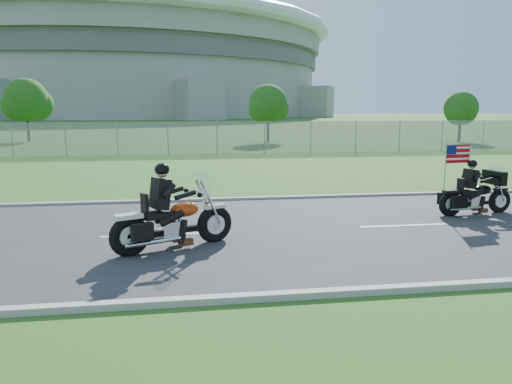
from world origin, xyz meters
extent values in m
plane|color=#23591B|center=(0.00, 0.00, 0.00)|extent=(420.00, 420.00, 0.00)
cube|color=#28282B|center=(0.00, 0.00, 0.02)|extent=(120.00, 8.00, 0.04)
cube|color=#9E9B93|center=(0.00, 4.05, 0.05)|extent=(120.00, 0.18, 0.12)
cube|color=#9E9B93|center=(0.00, -4.05, 0.05)|extent=(120.00, 0.18, 0.12)
cube|color=gray|center=(-5.00, 20.00, 1.00)|extent=(60.00, 0.03, 2.00)
cylinder|color=#A3A099|center=(-20.00, 170.00, 10.00)|extent=(130.00, 130.00, 20.00)
cylinder|color=#605E5B|center=(-20.00, 170.00, 17.00)|extent=(132.00, 132.00, 4.00)
cylinder|color=#A3A099|center=(-20.00, 170.00, 23.00)|extent=(134.00, 134.00, 6.00)
torus|color=white|center=(-20.00, 170.00, 27.00)|extent=(140.40, 140.40, 4.40)
cylinder|color=#382316|center=(6.00, 30.00, 1.26)|extent=(0.22, 0.22, 2.52)
sphere|color=#275015|center=(6.00, 30.00, 3.15)|extent=(3.20, 3.20, 3.20)
sphere|color=#275015|center=(6.64, 30.48, 2.79)|extent=(2.40, 2.40, 2.40)
sphere|color=#275015|center=(5.44, 29.60, 2.70)|extent=(2.24, 2.24, 2.24)
cylinder|color=#382316|center=(-14.00, 34.00, 1.40)|extent=(0.22, 0.22, 2.80)
sphere|color=#275015|center=(-14.00, 34.00, 3.50)|extent=(3.60, 3.60, 3.60)
sphere|color=#275015|center=(-13.28, 34.54, 3.10)|extent=(2.70, 2.70, 2.70)
sphere|color=#275015|center=(-14.63, 33.55, 3.00)|extent=(2.52, 2.52, 2.52)
cylinder|color=#382316|center=(22.00, 28.00, 1.12)|extent=(0.22, 0.22, 2.24)
sphere|color=#275015|center=(22.00, 28.00, 2.80)|extent=(2.80, 2.80, 2.80)
sphere|color=#275015|center=(22.56, 28.42, 2.48)|extent=(2.10, 2.10, 2.10)
sphere|color=#275015|center=(21.51, 27.65, 2.40)|extent=(1.96, 1.96, 1.96)
torus|color=black|center=(-0.62, -0.71, 0.41)|extent=(0.82, 0.52, 0.81)
torus|color=black|center=(-2.32, -1.49, 0.41)|extent=(0.82, 0.52, 0.81)
ellipsoid|color=#BC380D|center=(-1.25, -1.00, 0.81)|extent=(0.71, 0.58, 0.31)
cube|color=black|center=(-1.77, -1.24, 0.76)|extent=(0.69, 0.55, 0.13)
cube|color=black|center=(-1.72, -1.21, 1.19)|extent=(0.42, 0.51, 0.60)
sphere|color=black|center=(-1.67, -1.19, 1.67)|extent=(0.39, 0.39, 0.30)
cube|color=silver|center=(-0.85, -0.81, 1.34)|extent=(0.25, 0.48, 0.44)
torus|color=black|center=(7.26, 1.10, 0.35)|extent=(0.70, 0.25, 0.68)
torus|color=black|center=(5.71, 0.90, 0.35)|extent=(0.70, 0.25, 0.68)
ellipsoid|color=black|center=(6.69, 1.03, 0.68)|extent=(0.55, 0.36, 0.26)
cube|color=black|center=(6.22, 0.96, 0.65)|extent=(0.54, 0.34, 0.11)
cube|color=black|center=(6.26, 0.97, 1.01)|extent=(0.27, 0.39, 0.51)
sphere|color=black|center=(6.31, 0.98, 1.40)|extent=(0.28, 0.28, 0.25)
cube|color=black|center=(7.04, 1.07, 1.01)|extent=(0.29, 0.76, 0.37)
cube|color=#B70C11|center=(5.96, 1.12, 1.65)|extent=(0.73, 0.11, 0.48)
camera|label=1|loc=(-1.32, -11.08, 2.87)|focal=35.00mm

